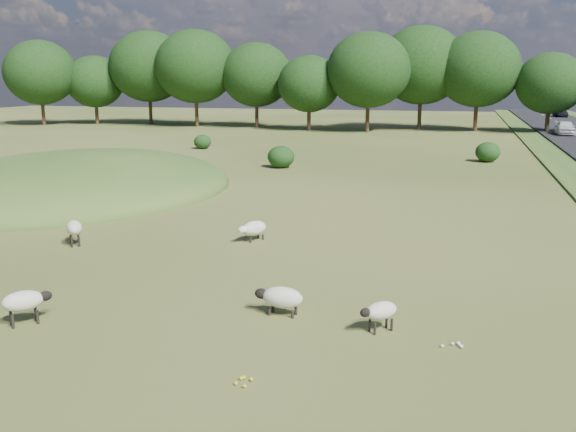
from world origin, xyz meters
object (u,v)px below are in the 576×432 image
object	(u,v)px
sheep_3	(253,228)
sheep_0	(74,228)
car_1	(565,128)
sheep_1	(281,297)
car_3	(561,112)
sheep_2	(24,301)
sheep_5	(380,311)

from	to	relation	value
sheep_3	sheep_0	bearing A→B (deg)	-39.22
sheep_0	sheep_3	world-z (taller)	sheep_0
sheep_0	car_1	distance (m)	55.49
sheep_1	car_3	world-z (taller)	car_3
sheep_0	car_1	size ratio (longest dim) A/B	0.29
sheep_2	car_1	world-z (taller)	car_1
car_1	sheep_2	bearing A→B (deg)	-109.48
sheep_2	sheep_1	bearing A→B (deg)	-25.73
sheep_1	sheep_2	bearing A→B (deg)	24.76
sheep_1	sheep_2	distance (m)	6.34
sheep_2	car_1	distance (m)	60.83
sheep_0	sheep_2	xyz separation A→B (m)	(3.23, -7.09, -0.03)
sheep_0	car_3	size ratio (longest dim) A/B	0.29
sheep_0	car_1	world-z (taller)	car_1
car_1	car_3	xyz separation A→B (m)	(3.80, 31.72, -0.09)
sheep_3	sheep_1	bearing A→B (deg)	53.97
sheep_5	car_1	bearing A→B (deg)	-144.61
car_3	sheep_2	bearing A→B (deg)	74.87
sheep_1	car_3	xyz separation A→B (m)	(18.16, 86.82, 0.40)
sheep_2	sheep_3	xyz separation A→B (m)	(2.88, 9.33, -0.13)
sheep_2	sheep_3	world-z (taller)	sheep_2
sheep_1	car_3	size ratio (longest dim) A/B	0.31
car_3	car_1	bearing A→B (deg)	83.17
sheep_3	car_3	size ratio (longest dim) A/B	0.31
sheep_5	car_1	world-z (taller)	car_1
sheep_2	sheep_5	bearing A→B (deg)	-34.54
sheep_3	car_1	bearing A→B (deg)	-169.27
sheep_1	sheep_3	xyz separation A→B (m)	(-3.05, 7.08, -0.00)
car_1	car_3	world-z (taller)	car_1
car_1	car_3	distance (m)	31.95
sheep_2	sheep_5	world-z (taller)	sheep_2
sheep_1	sheep_5	world-z (taller)	sheep_1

